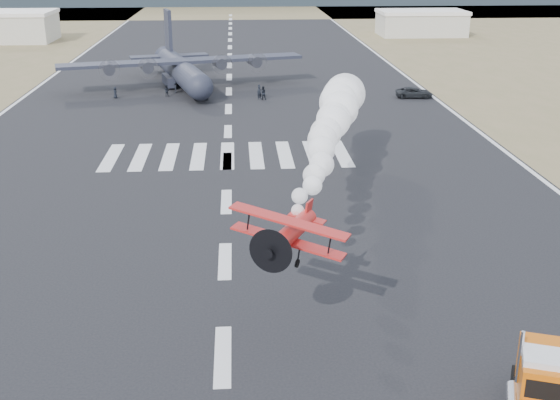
{
  "coord_description": "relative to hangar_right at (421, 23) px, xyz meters",
  "views": [
    {
      "loc": [
        0.99,
        -20.52,
        20.72
      ],
      "look_at": [
        3.91,
        25.16,
        4.0
      ],
      "focal_mm": 45.0,
      "sensor_mm": 36.0,
      "label": 1
    }
  ],
  "objects": [
    {
      "name": "scrub_far",
      "position": [
        -46.0,
        80.0,
        -3.01
      ],
      "size": [
        500.0,
        80.0,
        0.0
      ],
      "primitive_type": "cube",
      "color": "olive",
      "rests_on": "ground"
    },
    {
      "name": "runway_markings",
      "position": [
        -46.0,
        -90.0,
        -3.0
      ],
      "size": [
        60.0,
        260.0,
        0.01
      ],
      "primitive_type": null,
      "color": "silver",
      "rests_on": "ground"
    },
    {
      "name": "hangar_right",
      "position": [
        0.0,
        0.0,
        0.0
      ],
      "size": [
        20.5,
        12.5,
        5.9
      ],
      "color": "#B1AD9E",
      "rests_on": "ground"
    },
    {
      "name": "semi_truck",
      "position": [
        -31.24,
        -144.63,
        -1.21
      ],
      "size": [
        4.89,
        8.29,
        3.67
      ],
      "rotation": [
        0.0,
        0.0,
        -0.34
      ],
      "color": "black",
      "rests_on": "ground"
    },
    {
      "name": "aerobatic_biplane",
      "position": [
        -42.23,
        -136.1,
        3.21
      ],
      "size": [
        6.62,
        6.11,
        2.92
      ],
      "rotation": [
        0.0,
        0.14,
        -0.23
      ],
      "color": "#BA340C"
    },
    {
      "name": "smoke_trail",
      "position": [
        -35.72,
        -107.77,
        3.47
      ],
      "size": [
        9.88,
        34.79,
        4.15
      ],
      "rotation": [
        0.0,
        0.0,
        -0.23
      ],
      "color": "white"
    },
    {
      "name": "transport_aircraft",
      "position": [
        -53.31,
        -61.5,
        -0.25
      ],
      "size": [
        36.77,
        30.05,
        10.72
      ],
      "rotation": [
        0.0,
        0.0,
        0.25
      ],
      "color": "#1D202B",
      "rests_on": "ground"
    },
    {
      "name": "support_vehicle",
      "position": [
        -19.42,
        -72.3,
        -2.28
      ],
      "size": [
        5.47,
        2.93,
        1.46
      ],
      "primitive_type": "imported",
      "rotation": [
        0.0,
        0.0,
        1.47
      ],
      "color": "black",
      "rests_on": "ground"
    },
    {
      "name": "crew_a",
      "position": [
        -41.6,
        -70.84,
        -2.07
      ],
      "size": [
        0.63,
        0.74,
        1.88
      ],
      "primitive_type": "imported",
      "rotation": [
        0.0,
        0.0,
        1.66
      ],
      "color": "black",
      "rests_on": "ground"
    },
    {
      "name": "crew_b",
      "position": [
        -54.95,
        -69.06,
        -2.17
      ],
      "size": [
        0.94,
        0.76,
        1.67
      ],
      "primitive_type": "imported",
      "rotation": [
        0.0,
        0.0,
        2.77
      ],
      "color": "black",
      "rests_on": "ground"
    },
    {
      "name": "crew_c",
      "position": [
        -53.92,
        -66.62,
        -2.19
      ],
      "size": [
        0.75,
        1.16,
        1.65
      ],
      "primitive_type": "imported",
      "rotation": [
        0.0,
        0.0,
        4.98
      ],
      "color": "black",
      "rests_on": "ground"
    },
    {
      "name": "crew_d",
      "position": [
        -49.04,
        -72.28,
        -2.14
      ],
      "size": [
        1.14,
        1.01,
        1.75
      ],
      "primitive_type": "imported",
      "rotation": [
        0.0,
        0.0,
        3.74
      ],
      "color": "black",
      "rests_on": "ground"
    },
    {
      "name": "crew_e",
      "position": [
        -62.18,
        -70.0,
        -2.21
      ],
      "size": [
        0.68,
        0.89,
        1.61
      ],
      "primitive_type": "imported",
      "rotation": [
        0.0,
        0.0,
        1.85
      ],
      "color": "black",
      "rests_on": "ground"
    },
    {
      "name": "crew_f",
      "position": [
        -48.71,
        -64.97,
        -2.18
      ],
      "size": [
        0.65,
        1.58,
        1.66
      ],
      "primitive_type": "imported",
      "rotation": [
        0.0,
        0.0,
        4.61
      ],
      "color": "black",
      "rests_on": "ground"
    },
    {
      "name": "crew_g",
      "position": [
        -41.62,
        -72.02,
        -2.09
      ],
      "size": [
        0.76,
        0.67,
        1.85
      ],
      "primitive_type": "imported",
      "rotation": [
        0.0,
        0.0,
        0.18
      ],
      "color": "black",
      "rests_on": "ground"
    },
    {
      "name": "crew_h",
      "position": [
        -41.15,
        -72.3,
        -2.06
      ],
      "size": [
        1.02,
        0.76,
        1.9
      ],
      "primitive_type": "imported",
      "rotation": [
        0.0,
        0.0,
        3.36
      ],
      "color": "black",
      "rests_on": "ground"
    }
  ]
}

